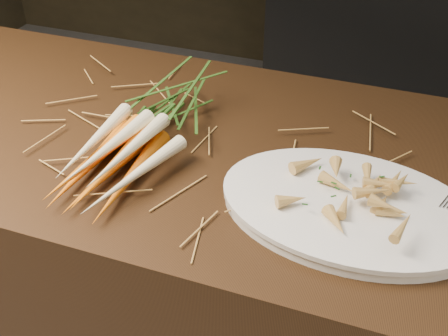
{
  "coord_description": "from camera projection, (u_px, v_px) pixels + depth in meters",
  "views": [
    {
      "loc": [
        0.08,
        -0.56,
        1.52
      ],
      "look_at": [
        -0.18,
        0.15,
        0.96
      ],
      "focal_mm": 45.0,
      "sensor_mm": 36.0,
      "label": 1
    }
  ],
  "objects": [
    {
      "name": "root_veg_bunch",
      "position": [
        148.0,
        123.0,
        1.09
      ],
      "size": [
        0.19,
        0.51,
        0.09
      ],
      "rotation": [
        0.0,
        0.0,
        -0.09
      ],
      "color": "#D26409",
      "rests_on": "main_counter"
    },
    {
      "name": "serving_fork",
      "position": [
        443.0,
        234.0,
        0.87
      ],
      "size": [
        0.07,
        0.16,
        0.0
      ],
      "primitive_type": "cube",
      "rotation": [
        0.0,
        0.0,
        -0.35
      ],
      "color": "silver",
      "rests_on": "serving_platter"
    },
    {
      "name": "main_counter",
      "position": [
        317.0,
        323.0,
        1.31
      ],
      "size": [
        2.4,
        0.7,
        0.9
      ],
      "primitive_type": "cube",
      "color": "black",
      "rests_on": "ground"
    },
    {
      "name": "straw_bedding",
      "position": [
        342.0,
        165.0,
        1.04
      ],
      "size": [
        1.4,
        0.6,
        0.02
      ],
      "primitive_type": null,
      "color": "olive",
      "rests_on": "main_counter"
    },
    {
      "name": "serving_platter",
      "position": [
        347.0,
        209.0,
        0.94
      ],
      "size": [
        0.44,
        0.3,
        0.02
      ],
      "primitive_type": null,
      "rotation": [
        0.0,
        0.0,
        -0.04
      ],
      "color": "white",
      "rests_on": "main_counter"
    },
    {
      "name": "roasted_veg_heap",
      "position": [
        350.0,
        193.0,
        0.92
      ],
      "size": [
        0.21,
        0.16,
        0.05
      ],
      "primitive_type": null,
      "rotation": [
        0.0,
        0.0,
        -0.04
      ],
      "color": "#B89542",
      "rests_on": "serving_platter"
    }
  ]
}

